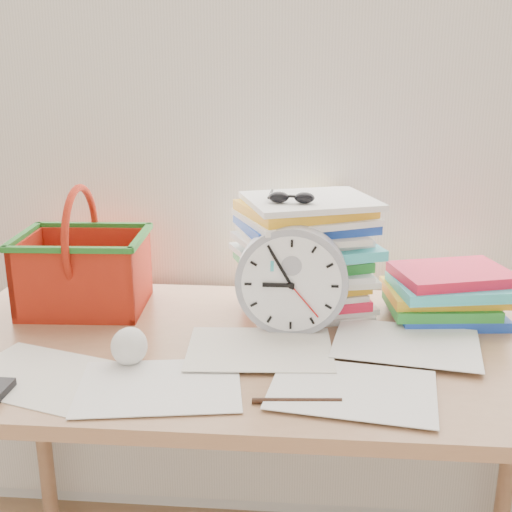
# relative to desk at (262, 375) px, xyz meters

# --- Properties ---
(curtain) EXTENTS (2.40, 0.01, 2.50)m
(curtain) POSITION_rel_desk_xyz_m (0.00, 0.38, 0.62)
(curtain) COLOR silver
(curtain) RESTS_ON room_shell
(desk) EXTENTS (1.40, 0.70, 0.75)m
(desk) POSITION_rel_desk_xyz_m (0.00, 0.00, 0.00)
(desk) COLOR #976947
(desk) RESTS_ON ground
(paper_stack) EXTENTS (0.38, 0.35, 0.27)m
(paper_stack) POSITION_rel_desk_xyz_m (0.09, 0.20, 0.21)
(paper_stack) COLOR white
(paper_stack) RESTS_ON desk
(clock) EXTENTS (0.24, 0.05, 0.24)m
(clock) POSITION_rel_desk_xyz_m (0.06, 0.06, 0.20)
(clock) COLOR #9697A1
(clock) RESTS_ON desk
(sunglasses) EXTENTS (0.12, 0.10, 0.03)m
(sunglasses) POSITION_rel_desk_xyz_m (0.05, 0.14, 0.36)
(sunglasses) COLOR black
(sunglasses) RESTS_ON paper_stack
(book_stack) EXTENTS (0.31, 0.26, 0.12)m
(book_stack) POSITION_rel_desk_xyz_m (0.42, 0.18, 0.13)
(book_stack) COLOR white
(book_stack) RESTS_ON desk
(basket) EXTENTS (0.30, 0.24, 0.29)m
(basket) POSITION_rel_desk_xyz_m (-0.44, 0.17, 0.22)
(basket) COLOR red
(basket) RESTS_ON desk
(crumpled_ball) EXTENTS (0.08, 0.08, 0.08)m
(crumpled_ball) POSITION_rel_desk_xyz_m (-0.26, -0.11, 0.11)
(crumpled_ball) COLOR white
(crumpled_ball) RESTS_ON desk
(pen) EXTENTS (0.16, 0.02, 0.01)m
(pen) POSITION_rel_desk_xyz_m (0.08, -0.24, 0.08)
(pen) COLOR black
(pen) RESTS_ON desk
(scattered_papers) EXTENTS (1.26, 0.42, 0.02)m
(scattered_papers) POSITION_rel_desk_xyz_m (0.00, 0.00, 0.08)
(scattered_papers) COLOR white
(scattered_papers) RESTS_ON desk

